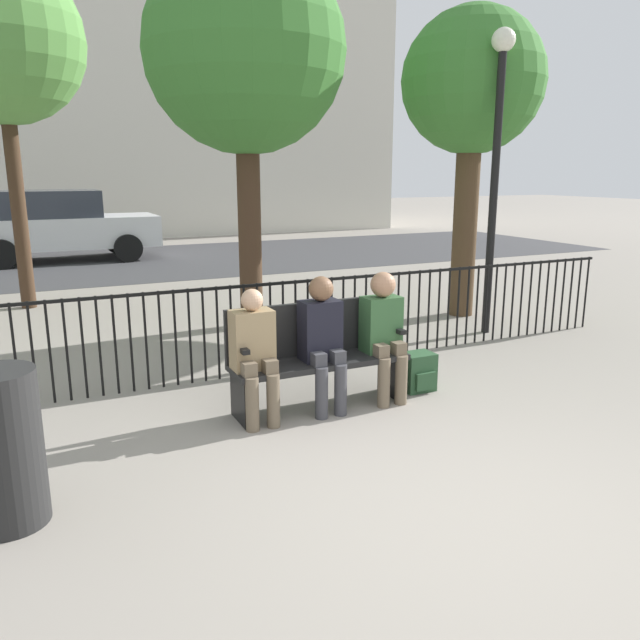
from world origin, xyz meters
name	(u,v)px	position (x,y,z in m)	size (l,w,h in m)	color
ground_plane	(457,514)	(0.00, 0.00, 0.00)	(80.00, 80.00, 0.00)	gray
park_bench	(316,352)	(0.00, 2.04, 0.49)	(1.58, 0.45, 0.92)	black
seated_person_0	(255,350)	(-0.62, 1.91, 0.63)	(0.34, 0.39, 1.12)	brown
seated_person_1	(322,337)	(0.00, 1.91, 0.67)	(0.34, 0.39, 1.18)	#3D3D42
seated_person_2	(384,329)	(0.61, 1.91, 0.67)	(0.34, 0.39, 1.18)	brown
backpack	(418,372)	(1.04, 1.97, 0.18)	(0.30, 0.27, 0.37)	#284C2D
fence_railing	(271,320)	(-0.02, 3.10, 0.56)	(9.01, 0.03, 0.95)	black
tree_0	(245,53)	(0.46, 5.09, 3.46)	(2.51, 2.51, 4.75)	#422D1E
tree_1	(472,87)	(3.45, 4.43, 3.15)	(1.93, 1.93, 4.19)	#4C3823
tree_2	(0,41)	(-2.26, 7.66, 3.81)	(2.32, 2.32, 5.00)	#422D1E
lamp_post	(497,138)	(3.09, 3.45, 2.43)	(0.28, 0.28, 3.68)	black
street_surface	(134,262)	(0.00, 12.00, 0.00)	(24.00, 6.00, 0.01)	#3D3D3F
parked_car_0	(58,225)	(-1.48, 12.95, 0.84)	(4.20, 1.94, 1.62)	silver
trash_bin	(2,449)	(-2.47, 1.08, 0.47)	(0.46, 0.46, 0.95)	black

